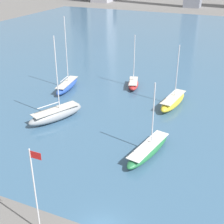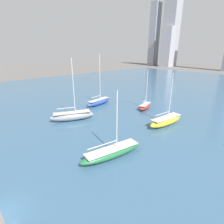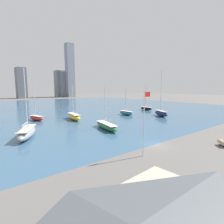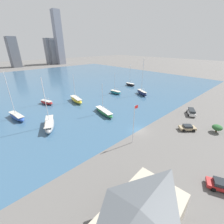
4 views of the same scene
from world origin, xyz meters
name	(u,v)px [view 3 (image 3 of 4)]	position (x,y,z in m)	size (l,w,h in m)	color
ground_plane	(155,145)	(0.00, 0.00, 0.00)	(500.00, 500.00, 0.00)	#605E5B
harbor_water	(42,108)	(0.00, 70.00, 0.00)	(180.00, 140.00, 0.00)	#385B7A
flag_pole	(144,121)	(-5.54, -2.37, 5.28)	(1.24, 0.14, 9.62)	silver
sailboat_teal	(126,113)	(19.16, 28.87, 0.83)	(2.84, 6.58, 9.73)	#1E757F
sailboat_gray	(27,133)	(-17.15, 18.48, 1.08)	(6.56, 10.24, 13.95)	gray
sailboat_black	(146,108)	(36.21, 34.14, 0.87)	(2.39, 6.29, 11.68)	black
sailboat_navy	(161,113)	(27.13, 19.17, 1.12)	(5.16, 8.36, 16.26)	#19234C
sailboat_green	(106,126)	(0.06, 14.90, 0.81)	(4.31, 10.90, 10.27)	#236B3D
sailboat_red	(36,118)	(-10.52, 37.64, 0.84)	(3.95, 6.86, 10.82)	#B72828
sailboat_yellow	(74,117)	(-0.64, 31.69, 1.01)	(3.70, 9.91, 11.16)	yellow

